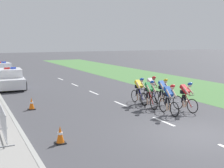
% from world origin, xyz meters
% --- Properties ---
extents(ground_plane, '(160.00, 160.00, 0.00)m').
position_xyz_m(ground_plane, '(0.00, 0.00, 0.00)').
color(ground_plane, '#424247').
extents(grass_verge, '(7.00, 60.00, 0.01)m').
position_xyz_m(grass_verge, '(7.86, 14.00, 0.00)').
color(grass_verge, '#4C7F42').
rests_on(grass_verge, ground).
extents(lane_markings_centre, '(0.14, 21.60, 0.01)m').
position_xyz_m(lane_markings_centre, '(0.00, 8.04, 0.00)').
color(lane_markings_centre, white).
rests_on(lane_markings_centre, ground).
extents(cyclist_lead, '(0.44, 1.72, 1.56)m').
position_xyz_m(cyclist_lead, '(0.98, 2.94, 0.79)').
color(cyclist_lead, black).
rests_on(cyclist_lead, ground).
extents(cyclist_second, '(0.45, 1.72, 1.56)m').
position_xyz_m(cyclist_second, '(2.15, 3.11, 0.79)').
color(cyclist_second, black).
rests_on(cyclist_second, ground).
extents(cyclist_third, '(0.44, 1.72, 1.56)m').
position_xyz_m(cyclist_third, '(0.90, 4.53, 0.79)').
color(cyclist_third, black).
rests_on(cyclist_third, ground).
extents(cyclist_fourth, '(0.44, 1.72, 1.56)m').
position_xyz_m(cyclist_fourth, '(1.95, 4.77, 0.79)').
color(cyclist_fourth, black).
rests_on(cyclist_fourth, ground).
extents(cyclist_fifth, '(0.42, 1.72, 1.56)m').
position_xyz_m(cyclist_fifth, '(0.96, 5.66, 0.79)').
color(cyclist_fifth, black).
rests_on(cyclist_fifth, ground).
extents(cyclist_sixth, '(0.43, 1.72, 1.56)m').
position_xyz_m(cyclist_sixth, '(2.01, 5.99, 0.79)').
color(cyclist_sixth, black).
rests_on(cyclist_sixth, ground).
extents(police_car_nearest, '(2.18, 4.49, 1.59)m').
position_xyz_m(police_car_nearest, '(-4.87, 14.66, 0.68)').
color(police_car_nearest, white).
rests_on(police_car_nearest, ground).
extents(police_car_second, '(2.20, 4.50, 1.59)m').
position_xyz_m(police_car_second, '(-4.87, 21.11, 0.68)').
color(police_car_second, silver).
rests_on(police_car_second, ground).
extents(crowd_barrier_front, '(0.53, 2.32, 1.07)m').
position_xyz_m(crowd_barrier_front, '(-6.67, 2.63, 0.65)').
color(crowd_barrier_front, '#B7BABF').
rests_on(crowd_barrier_front, sidewalk_slab).
extents(traffic_cone_near, '(0.36, 0.36, 0.64)m').
position_xyz_m(traffic_cone_near, '(-4.93, 1.39, 0.31)').
color(traffic_cone_near, black).
rests_on(traffic_cone_near, ground).
extents(traffic_cone_mid, '(0.36, 0.36, 0.64)m').
position_xyz_m(traffic_cone_mid, '(-4.82, 6.97, 0.31)').
color(traffic_cone_mid, black).
rests_on(traffic_cone_mid, ground).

